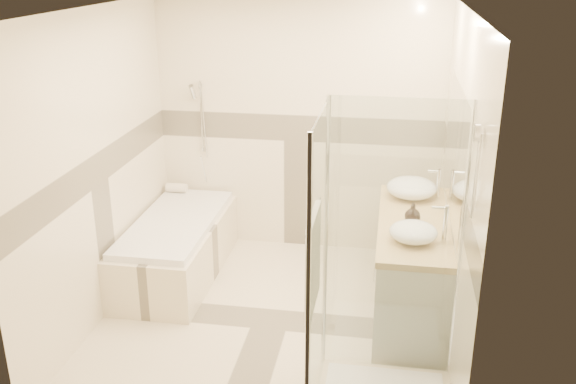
% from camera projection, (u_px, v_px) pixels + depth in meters
% --- Properties ---
extents(room, '(2.82, 3.02, 2.52)m').
position_uv_depth(room, '(277.00, 177.00, 4.92)').
color(room, beige).
rests_on(room, ground).
extents(bathtub, '(0.75, 1.70, 0.56)m').
position_uv_depth(bathtub, '(177.00, 245.00, 6.00)').
color(bathtub, beige).
rests_on(bathtub, ground).
extents(vanity, '(0.58, 1.62, 0.85)m').
position_uv_depth(vanity, '(411.00, 267.00, 5.31)').
color(vanity, silver).
rests_on(vanity, ground).
extents(shower_enclosure, '(0.96, 0.93, 2.04)m').
position_uv_depth(shower_enclosure, '(369.00, 342.00, 4.15)').
color(shower_enclosure, beige).
rests_on(shower_enclosure, ground).
extents(vessel_sink_near, '(0.44, 0.44, 0.17)m').
position_uv_depth(vessel_sink_near, '(412.00, 188.00, 5.62)').
color(vessel_sink_near, white).
rests_on(vessel_sink_near, vanity).
extents(vessel_sink_far, '(0.36, 0.36, 0.14)m').
position_uv_depth(vessel_sink_far, '(413.00, 232.00, 4.77)').
color(vessel_sink_far, white).
rests_on(vessel_sink_far, vanity).
extents(faucet_near, '(0.11, 0.03, 0.27)m').
position_uv_depth(faucet_near, '(437.00, 182.00, 5.56)').
color(faucet_near, silver).
rests_on(faucet_near, vanity).
extents(faucet_far, '(0.12, 0.03, 0.30)m').
position_uv_depth(faucet_far, '(444.00, 221.00, 4.70)').
color(faucet_far, silver).
rests_on(faucet_far, vanity).
extents(amenity_bottle_a, '(0.08, 0.08, 0.14)m').
position_uv_depth(amenity_bottle_a, '(413.00, 217.00, 5.04)').
color(amenity_bottle_a, black).
rests_on(amenity_bottle_a, vanity).
extents(amenity_bottle_b, '(0.15, 0.15, 0.16)m').
position_uv_depth(amenity_bottle_b, '(413.00, 213.00, 5.09)').
color(amenity_bottle_b, black).
rests_on(amenity_bottle_b, vanity).
extents(folded_towels, '(0.17, 0.27, 0.09)m').
position_uv_depth(folded_towels, '(411.00, 188.00, 5.75)').
color(folded_towels, white).
rests_on(folded_towels, vanity).
extents(rolled_towel, '(0.21, 0.09, 0.09)m').
position_uv_depth(rolled_towel, '(177.00, 188.00, 6.58)').
color(rolled_towel, white).
rests_on(rolled_towel, bathtub).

